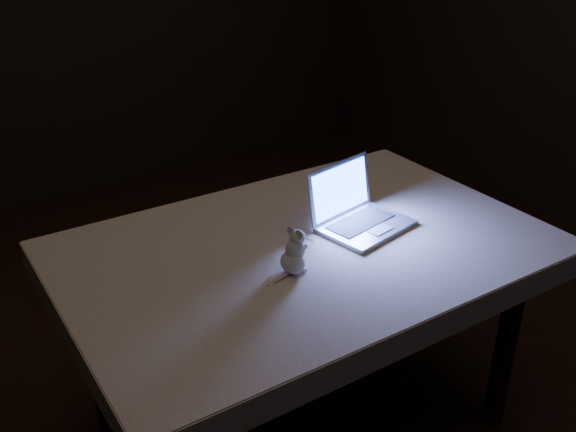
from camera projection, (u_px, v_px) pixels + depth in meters
floor at (303, 425)px, 2.35m from camera, size 5.00×5.00×0.00m
table at (305, 342)px, 2.18m from camera, size 1.46×0.98×0.76m
tablecloth at (294, 268)px, 1.96m from camera, size 1.60×1.15×0.09m
laptop at (368, 201)px, 2.05m from camera, size 0.32×0.29×0.20m
plush_mouse at (293, 252)px, 1.82m from camera, size 0.11×0.11×0.14m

